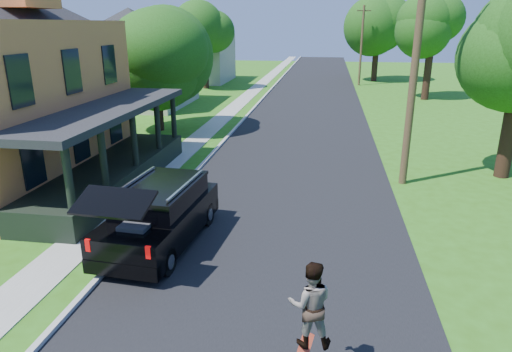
# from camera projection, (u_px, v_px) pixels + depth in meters

# --- Properties ---
(ground) EXTENTS (140.00, 140.00, 0.00)m
(ground) POSITION_uv_depth(u_px,v_px,m) (263.00, 280.00, 11.38)
(ground) COLOR #2F6113
(ground) RESTS_ON ground
(street) EXTENTS (8.00, 120.00, 0.02)m
(street) POSITION_uv_depth(u_px,v_px,m) (305.00, 120.00, 30.12)
(street) COLOR black
(street) RESTS_ON ground
(curb) EXTENTS (0.15, 120.00, 0.12)m
(curb) POSITION_uv_depth(u_px,v_px,m) (245.00, 118.00, 30.71)
(curb) COLOR #ACACA7
(curb) RESTS_ON ground
(sidewalk) EXTENTS (1.30, 120.00, 0.03)m
(sidewalk) POSITION_uv_depth(u_px,v_px,m) (223.00, 118.00, 30.94)
(sidewalk) COLOR gray
(sidewalk) RESTS_ON ground
(front_walk) EXTENTS (6.50, 1.20, 0.03)m
(front_walk) POSITION_uv_depth(u_px,v_px,m) (51.00, 182.00, 18.39)
(front_walk) COLOR gray
(front_walk) RESTS_ON ground
(neighbor_house_mid) EXTENTS (12.78, 12.78, 8.30)m
(neighbor_house_mid) POSITION_uv_depth(u_px,v_px,m) (131.00, 50.00, 34.51)
(neighbor_house_mid) COLOR #ABA897
(neighbor_house_mid) RESTS_ON ground
(neighbor_house_far) EXTENTS (12.78, 12.78, 8.30)m
(neighbor_house_far) POSITION_uv_depth(u_px,v_px,m) (192.00, 42.00, 49.50)
(neighbor_house_far) COLOR #ABA897
(neighbor_house_far) RESTS_ON ground
(black_suv) EXTENTS (2.32, 5.24, 2.38)m
(black_suv) POSITION_uv_depth(u_px,v_px,m) (160.00, 215.00, 12.97)
(black_suv) COLOR black
(black_suv) RESTS_ON ground
(skateboarder) EXTENTS (0.85, 0.70, 1.62)m
(skateboarder) POSITION_uv_depth(u_px,v_px,m) (310.00, 304.00, 7.93)
(skateboarder) COLOR black
(skateboarder) RESTS_ON ground
(tree_left_mid) EXTENTS (5.93, 5.76, 7.72)m
(tree_left_mid) POSITION_uv_depth(u_px,v_px,m) (154.00, 46.00, 25.87)
(tree_left_mid) COLOR black
(tree_left_mid) RESTS_ON ground
(tree_left_far) EXTENTS (6.74, 6.46, 8.54)m
(tree_left_far) POSITION_uv_depth(u_px,v_px,m) (204.00, 27.00, 43.21)
(tree_left_far) COLOR black
(tree_left_far) RESTS_ON ground
(tree_right_mid) EXTENTS (7.06, 6.71, 9.33)m
(tree_right_mid) POSITION_uv_depth(u_px,v_px,m) (433.00, 19.00, 36.33)
(tree_right_mid) COLOR black
(tree_right_mid) RESTS_ON ground
(tree_right_far) EXTENTS (7.56, 7.66, 9.73)m
(tree_right_far) POSITION_uv_depth(u_px,v_px,m) (378.00, 23.00, 48.77)
(tree_right_far) COLOR black
(tree_right_far) RESTS_ON ground
(utility_pole_near) EXTENTS (1.80, 0.46, 11.04)m
(utility_pole_near) POSITION_uv_depth(u_px,v_px,m) (418.00, 35.00, 16.48)
(utility_pole_near) COLOR #40311D
(utility_pole_near) RESTS_ON ground
(utility_pole_far) EXTENTS (1.39, 0.50, 7.80)m
(utility_pole_far) POSITION_uv_depth(u_px,v_px,m) (362.00, 45.00, 45.94)
(utility_pole_far) COLOR #40311D
(utility_pole_far) RESTS_ON ground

